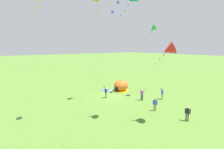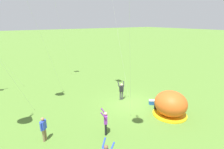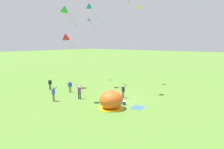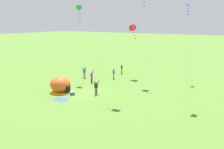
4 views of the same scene
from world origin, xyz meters
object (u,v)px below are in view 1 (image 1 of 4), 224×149
(person_watching_sky, at_px, (187,113))
(kite_red, at_px, (169,50))
(person_near_tent, at_px, (162,93))
(kite_yellow, at_px, (39,1))
(kite_orange, at_px, (97,4))
(cooler_box, at_px, (111,91))
(person_arms_raised, at_px, (142,94))
(popup_tent, at_px, (121,86))
(person_far_back, at_px, (106,92))
(person_with_toddler, at_px, (155,104))
(kite_green, at_px, (153,29))

(person_watching_sky, relative_size, kite_red, 0.20)
(person_near_tent, relative_size, kite_yellow, 0.14)
(kite_orange, bearing_deg, cooler_box, -148.32)
(person_near_tent, distance_m, kite_orange, 16.27)
(cooler_box, relative_size, kite_red, 0.07)
(cooler_box, distance_m, person_watching_sky, 13.63)
(person_watching_sky, height_order, kite_yellow, kite_yellow)
(person_arms_raised, distance_m, kite_yellow, 17.67)
(cooler_box, bearing_deg, popup_tent, 176.25)
(person_arms_raised, bearing_deg, person_near_tent, 149.25)
(person_far_back, relative_size, kite_red, 0.22)
(popup_tent, height_order, cooler_box, popup_tent)
(cooler_box, xyz_separation_m, person_watching_sky, (-0.52, 13.60, 0.74))
(cooler_box, relative_size, person_watching_sky, 0.38)
(person_with_toddler, xyz_separation_m, kite_red, (2.03, 2.74, 6.94))
(kite_red, bearing_deg, kite_green, -130.73)
(person_far_back, xyz_separation_m, person_arms_raised, (-3.90, 4.22, 0.00))
(cooler_box, distance_m, person_with_toddler, 9.77)
(person_near_tent, relative_size, kite_orange, 0.13)
(person_far_back, distance_m, kite_green, 12.19)
(person_with_toddler, xyz_separation_m, person_arms_raised, (-1.64, -3.72, 0.03))
(person_with_toddler, bearing_deg, kite_orange, -60.31)
(popup_tent, bearing_deg, person_watching_sky, 82.92)
(person_arms_raised, distance_m, kite_orange, 14.51)
(kite_yellow, bearing_deg, kite_green, 176.87)
(person_with_toddler, height_order, kite_yellow, kite_yellow)
(person_near_tent, xyz_separation_m, person_with_toddler, (4.44, 2.05, -0.03))
(person_near_tent, bearing_deg, person_far_back, -41.29)
(person_near_tent, distance_m, person_arms_raised, 3.26)
(cooler_box, height_order, person_with_toddler, person_with_toddler)
(person_watching_sky, bearing_deg, cooler_box, -87.82)
(popup_tent, bearing_deg, person_near_tent, 105.41)
(popup_tent, relative_size, person_watching_sky, 1.63)
(kite_red, bearing_deg, person_near_tent, -143.52)
(person_watching_sky, bearing_deg, kite_orange, -66.61)
(kite_yellow, bearing_deg, person_near_tent, 170.91)
(cooler_box, xyz_separation_m, kite_orange, (4.24, 2.61, 13.68))
(popup_tent, relative_size, person_with_toddler, 1.63)
(cooler_box, bearing_deg, person_watching_sky, 92.18)
(person_with_toddler, bearing_deg, kite_green, -133.39)
(person_near_tent, bearing_deg, cooler_box, -60.98)
(popup_tent, bearing_deg, kite_yellow, 19.17)
(person_near_tent, bearing_deg, person_arms_raised, -30.75)
(person_watching_sky, distance_m, kite_yellow, 18.97)
(person_far_back, distance_m, person_with_toddler, 8.25)
(kite_green, relative_size, kite_red, 1.32)
(popup_tent, distance_m, person_arms_raised, 5.93)
(popup_tent, bearing_deg, kite_green, 102.15)
(person_watching_sky, height_order, person_arms_raised, person_arms_raised)
(person_far_back, height_order, kite_green, kite_green)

